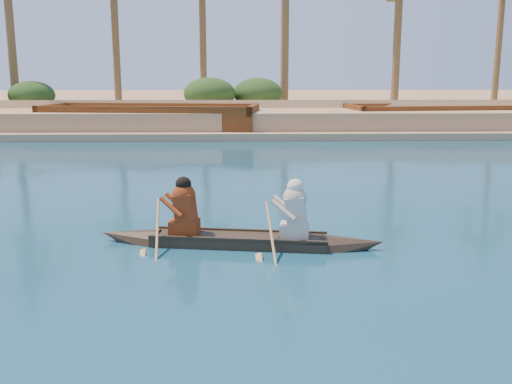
{
  "coord_description": "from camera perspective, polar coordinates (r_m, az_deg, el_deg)",
  "views": [
    {
      "loc": [
        2.24,
        -6.02,
        3.17
      ],
      "look_at": [
        2.55,
        5.55,
        0.81
      ],
      "focal_mm": 40.0,
      "sensor_mm": 36.0,
      "label": 1
    }
  ],
  "objects": [
    {
      "name": "barge_mid",
      "position": [
        31.95,
        -10.46,
        6.86
      ],
      "size": [
        11.95,
        5.28,
        1.93
      ],
      "rotation": [
        0.0,
        0.0,
        -0.13
      ],
      "color": "brown",
      "rests_on": "ground"
    },
    {
      "name": "ground",
      "position": [
        7.16,
        -20.37,
        -15.47
      ],
      "size": [
        160.0,
        160.0,
        0.0
      ],
      "primitive_type": "plane",
      "color": "#0B2F49",
      "rests_on": "ground"
    },
    {
      "name": "shrub_cluster",
      "position": [
        37.64,
        -5.01,
        8.49
      ],
      "size": [
        100.0,
        6.0,
        2.4
      ],
      "primitive_type": null,
      "color": "#1B3F16",
      "rests_on": "ground"
    },
    {
      "name": "canoe",
      "position": [
        10.84,
        -1.72,
        -3.88
      ],
      "size": [
        5.49,
        1.51,
        1.5
      ],
      "rotation": [
        0.0,
        0.0,
        -0.15
      ],
      "color": "#33271C",
      "rests_on": "ground"
    },
    {
      "name": "barge_right",
      "position": [
        35.15,
        18.14,
        6.83
      ],
      "size": [
        11.29,
        4.85,
        1.82
      ],
      "rotation": [
        0.0,
        0.0,
        0.11
      ],
      "color": "brown",
      "rests_on": "ground"
    },
    {
      "name": "palm_grove",
      "position": [
        41.37,
        -4.89,
        18.19
      ],
      "size": [
        110.0,
        14.0,
        16.0
      ],
      "primitive_type": null,
      "color": "#466122",
      "rests_on": "ground"
    },
    {
      "name": "sandy_embankment",
      "position": [
        53.02,
        -4.01,
        8.64
      ],
      "size": [
        150.0,
        51.0,
        1.5
      ],
      "color": "tan",
      "rests_on": "ground"
    }
  ]
}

